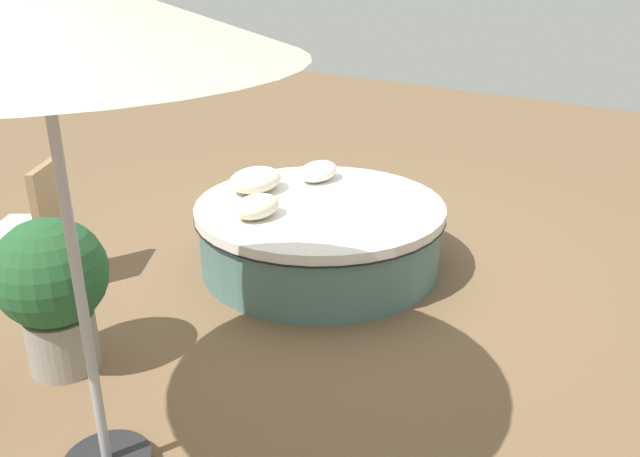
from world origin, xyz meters
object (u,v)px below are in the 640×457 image
throw_pillow_1 (255,180)px  patio_chair (37,217)px  patio_umbrella (35,17)px  throw_pillow_0 (318,171)px  planter (53,286)px  throw_pillow_2 (257,206)px  round_bed (320,234)px

throw_pillow_1 → patio_chair: size_ratio=0.52×
throw_pillow_1 → patio_umbrella: patio_umbrella is taller
throw_pillow_0 → planter: planter is taller
patio_chair → throw_pillow_2: bearing=-89.3°
patio_umbrella → patio_chair: bearing=-114.8°
throw_pillow_0 → patio_chair: patio_chair is taller
throw_pillow_2 → patio_umbrella: patio_umbrella is taller
patio_chair → throw_pillow_0: bearing=-66.9°
throw_pillow_0 → throw_pillow_1: size_ratio=0.84×
round_bed → throw_pillow_0: bearing=-141.3°
round_bed → throw_pillow_1: throw_pillow_1 is taller
round_bed → throw_pillow_1: bearing=-80.8°
throw_pillow_2 → planter: planter is taller
patio_chair → round_bed: bearing=-81.1°
throw_pillow_1 → patio_chair: bearing=-33.2°
throw_pillow_2 → planter: (1.61, -0.20, -0.07)m
round_bed → throw_pillow_2: (0.54, -0.20, 0.36)m
round_bed → planter: size_ratio=2.05×
throw_pillow_0 → throw_pillow_1: throw_pillow_1 is taller
round_bed → patio_chair: bearing=-45.2°
throw_pillow_0 → throw_pillow_2: throw_pillow_2 is taller
round_bed → throw_pillow_1: size_ratio=4.06×
throw_pillow_1 → throw_pillow_2: 0.61m
throw_pillow_0 → planter: (2.60, -0.04, -0.07)m
patio_umbrella → planter: (-0.40, -0.99, -1.63)m
throw_pillow_2 → throw_pillow_1: bearing=-136.7°
patio_chair → planter: bearing=-152.7°
throw_pillow_0 → throw_pillow_1: bearing=-24.6°
throw_pillow_1 → throw_pillow_2: (0.44, 0.42, -0.01)m
throw_pillow_1 → round_bed: bearing=99.2°
throw_pillow_2 → patio_chair: 1.71m
patio_chair → planter: planter is taller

